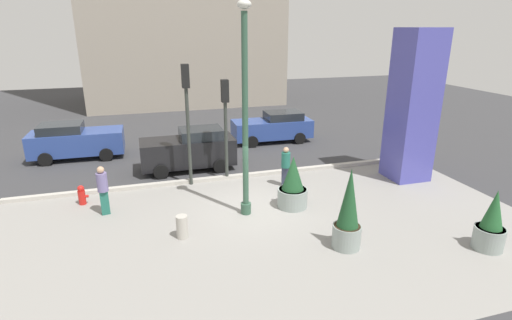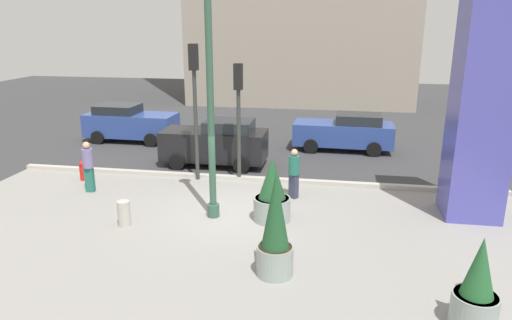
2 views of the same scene
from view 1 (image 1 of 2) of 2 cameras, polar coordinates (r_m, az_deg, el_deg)
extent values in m
plane|color=#38383A|center=(18.17, -3.69, -1.65)|extent=(60.00, 60.00, 0.00)
cube|color=gray|center=(12.91, 2.50, -10.55)|extent=(18.00, 10.00, 0.02)
cube|color=#B7B2A8|center=(17.34, -3.03, -2.37)|extent=(18.00, 0.24, 0.16)
cylinder|color=#335642|center=(14.12, -1.45, -6.91)|extent=(0.36, 0.36, 0.40)
cylinder|color=#335642|center=(13.07, -1.56, 5.68)|extent=(0.20, 0.20, 6.72)
ellipsoid|color=silver|center=(12.75, -1.71, 21.37)|extent=(0.44, 0.44, 0.28)
cube|color=#4C4CAD|center=(17.81, 21.51, 7.10)|extent=(1.55, 1.55, 6.23)
cylinder|color=gray|center=(13.81, 30.30, -9.62)|extent=(0.87, 0.87, 0.70)
cylinder|color=#382819|center=(13.67, 30.52, -8.39)|extent=(0.80, 0.80, 0.04)
cone|color=#235B2D|center=(13.43, 30.95, -6.06)|extent=(0.61, 0.61, 1.18)
cylinder|color=gray|center=(12.33, 12.80, -10.61)|extent=(0.85, 0.85, 0.72)
cylinder|color=#382819|center=(12.17, 12.91, -9.21)|extent=(0.78, 0.78, 0.04)
cone|color=#1E4C28|center=(11.78, 13.23, -5.27)|extent=(0.64, 0.64, 1.79)
cylinder|color=gray|center=(14.61, 5.22, -5.42)|extent=(1.08, 1.08, 0.70)
cylinder|color=#382819|center=(14.48, 5.26, -4.22)|extent=(1.00, 1.00, 0.04)
cone|color=#1E4C28|center=(14.24, 5.33, -1.85)|extent=(0.80, 0.80, 1.24)
cylinder|color=red|center=(16.11, -23.62, -4.93)|extent=(0.26, 0.26, 0.55)
sphere|color=red|center=(15.98, -23.79, -3.76)|extent=(0.24, 0.24, 0.24)
cylinder|color=red|center=(16.08, -23.04, -4.79)|extent=(0.12, 0.10, 0.10)
cylinder|color=#B2ADA3|center=(12.73, -10.52, -9.40)|extent=(0.36, 0.36, 0.75)
cylinder|color=#333833|center=(16.71, -4.29, 2.58)|extent=(0.14, 0.14, 3.36)
cube|color=black|center=(16.25, -4.48, 9.83)|extent=(0.28, 0.32, 0.90)
sphere|color=yellow|center=(16.45, -4.58, 8.98)|extent=(0.18, 0.18, 0.18)
cylinder|color=#333833|center=(16.27, -9.59, 3.13)|extent=(0.14, 0.14, 4.02)
cube|color=black|center=(15.80, -10.08, 11.75)|extent=(0.28, 0.32, 0.90)
sphere|color=red|center=(15.94, -10.21, 12.78)|extent=(0.18, 0.18, 0.18)
cube|color=#2D4793|center=(22.66, 2.28, 4.53)|extent=(4.47, 1.82, 0.98)
cube|color=#1E2328|center=(22.70, 3.91, 6.36)|extent=(2.03, 1.55, 0.44)
cylinder|color=black|center=(21.62, -0.55, 2.63)|extent=(0.65, 0.24, 0.64)
cylinder|color=black|center=(23.21, -1.61, 3.75)|extent=(0.65, 0.24, 0.64)
cylinder|color=black|center=(22.44, 6.26, 3.12)|extent=(0.65, 0.24, 0.64)
cylinder|color=black|center=(23.98, 4.80, 4.17)|extent=(0.65, 0.24, 0.64)
cube|color=#2D4793|center=(21.67, -24.17, 2.36)|extent=(4.41, 1.85, 1.09)
cube|color=#1E2328|center=(21.61, -26.14, 4.11)|extent=(2.00, 1.59, 0.42)
cylinder|color=black|center=(22.47, -20.30, 2.07)|extent=(0.64, 0.23, 0.64)
cylinder|color=black|center=(20.78, -20.62, 0.73)|extent=(0.64, 0.23, 0.64)
cylinder|color=black|center=(22.89, -27.06, 1.45)|extent=(0.64, 0.23, 0.64)
cylinder|color=black|center=(21.23, -27.90, 0.09)|extent=(0.64, 0.23, 0.64)
cube|color=black|center=(18.41, -9.71, 1.22)|extent=(4.20, 1.73, 1.17)
cube|color=#1E2328|center=(18.27, -7.89, 3.81)|extent=(1.89, 1.52, 0.45)
cylinder|color=black|center=(17.67, -13.44, -1.63)|extent=(0.64, 0.22, 0.64)
cylinder|color=black|center=(19.30, -13.78, 0.08)|extent=(0.64, 0.22, 0.64)
cylinder|color=black|center=(17.96, -5.15, -0.84)|extent=(0.64, 0.22, 0.64)
cylinder|color=black|center=(19.57, -6.17, 0.78)|extent=(0.64, 0.22, 0.64)
cube|color=#236656|center=(14.93, -20.81, -5.72)|extent=(0.30, 0.24, 0.88)
cylinder|color=slate|center=(14.65, -21.15, -2.97)|extent=(0.41, 0.41, 0.66)
sphere|color=tan|center=(14.50, -21.35, -1.32)|extent=(0.24, 0.24, 0.24)
cube|color=#33384C|center=(16.39, 4.23, -2.40)|extent=(0.34, 0.33, 0.83)
cylinder|color=#236656|center=(16.15, 4.29, 0.01)|extent=(0.50, 0.50, 0.62)
sphere|color=tan|center=(16.02, 4.33, 1.46)|extent=(0.23, 0.23, 0.23)
camera|label=2|loc=(6.83, 74.93, -1.05)|focal=32.82mm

